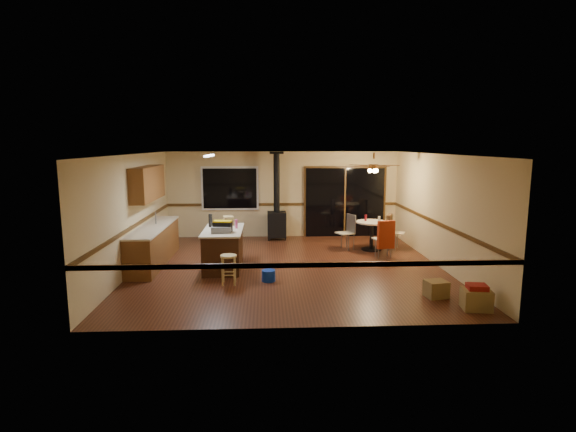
{
  "coord_description": "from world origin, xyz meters",
  "views": [
    {
      "loc": [
        -0.51,
        -10.1,
        2.83
      ],
      "look_at": [
        0.0,
        0.3,
        1.15
      ],
      "focal_mm": 28.0,
      "sensor_mm": 36.0,
      "label": 1
    }
  ],
  "objects": [
    {
      "name": "ceiling_fan",
      "position": [
        2.31,
        1.57,
        2.21
      ],
      "size": [
        0.24,
        0.24,
        0.55
      ],
      "color": "brown",
      "rests_on": "ceiling"
    },
    {
      "name": "ceiling",
      "position": [
        0.0,
        0.0,
        2.6
      ],
      "size": [
        7.0,
        7.0,
        0.0
      ],
      "primitive_type": "plane",
      "rotation": [
        3.14,
        0.0,
        0.0
      ],
      "color": "silver",
      "rests_on": "ground"
    },
    {
      "name": "wood_stove",
      "position": [
        -0.2,
        3.05,
        0.73
      ],
      "size": [
        0.55,
        0.5,
        2.52
      ],
      "color": "black",
      "rests_on": "ground"
    },
    {
      "name": "countertop",
      "position": [
        -3.2,
        0.5,
        0.88
      ],
      "size": [
        0.64,
        3.04,
        0.04
      ],
      "primitive_type": "cube",
      "color": "beige",
      "rests_on": "lower_cabinets"
    },
    {
      "name": "box_under_window",
      "position": [
        -1.84,
        3.1,
        0.21
      ],
      "size": [
        0.55,
        0.46,
        0.42
      ],
      "primitive_type": "cube",
      "rotation": [
        0.0,
        0.0,
        0.08
      ],
      "color": "olive",
      "rests_on": "floor"
    },
    {
      "name": "blue_bucket",
      "position": [
        -0.47,
        -1.08,
        0.12
      ],
      "size": [
        0.32,
        0.32,
        0.24
      ],
      "primitive_type": "cylinder",
      "rotation": [
        0.0,
        0.0,
        -0.15
      ],
      "color": "#0C31A9",
      "rests_on": "floor"
    },
    {
      "name": "wall_right",
      "position": [
        3.5,
        0.0,
        1.3
      ],
      "size": [
        0.0,
        7.0,
        7.0
      ],
      "primitive_type": "plane",
      "rotation": [
        1.57,
        0.0,
        -1.57
      ],
      "color": "#CDB882",
      "rests_on": "ground"
    },
    {
      "name": "wall_back",
      "position": [
        0.0,
        3.5,
        1.3
      ],
      "size": [
        7.0,
        0.0,
        7.0
      ],
      "primitive_type": "plane",
      "rotation": [
        1.57,
        0.0,
        0.0
      ],
      "color": "#CDB882",
      "rests_on": "ground"
    },
    {
      "name": "chair_left",
      "position": [
        1.7,
        1.71,
        0.59
      ],
      "size": [
        0.53,
        0.53,
        0.51
      ],
      "color": "#C5BA92",
      "rests_on": "ground"
    },
    {
      "name": "window",
      "position": [
        -1.6,
        3.45,
        1.5
      ],
      "size": [
        1.72,
        0.1,
        1.32
      ],
      "primitive_type": "cube",
      "color": "black",
      "rests_on": "ground"
    },
    {
      "name": "floor",
      "position": [
        0.0,
        0.0,
        0.0
      ],
      "size": [
        7.0,
        7.0,
        0.0
      ],
      "primitive_type": "plane",
      "color": "#4A2314",
      "rests_on": "ground"
    },
    {
      "name": "bottle_white",
      "position": [
        -1.45,
        0.6,
        0.99
      ],
      "size": [
        0.07,
        0.07,
        0.17
      ],
      "primitive_type": "cylinder",
      "rotation": [
        0.0,
        0.0,
        -0.25
      ],
      "color": "white",
      "rests_on": "kitchen_island"
    },
    {
      "name": "box_corner_a",
      "position": [
        3.1,
        -2.86,
        0.18
      ],
      "size": [
        0.52,
        0.46,
        0.36
      ],
      "primitive_type": "cube",
      "rotation": [
        0.0,
        0.0,
        -0.14
      ],
      "color": "olive",
      "rests_on": "floor"
    },
    {
      "name": "upper_cabinets",
      "position": [
        -3.33,
        0.7,
        1.9
      ],
      "size": [
        0.35,
        2.0,
        0.8
      ],
      "primitive_type": "cube",
      "color": "brown",
      "rests_on": "ground"
    },
    {
      "name": "bottle_pink",
      "position": [
        -1.2,
        0.13,
        1.0
      ],
      "size": [
        0.07,
        0.07,
        0.2
      ],
      "primitive_type": "cylinder",
      "rotation": [
        0.0,
        0.0,
        -0.14
      ],
      "color": "#D84C8C",
      "rests_on": "kitchen_island"
    },
    {
      "name": "wall_front",
      "position": [
        0.0,
        -3.5,
        1.3
      ],
      "size": [
        7.0,
        0.0,
        7.0
      ],
      "primitive_type": "plane",
      "rotation": [
        -1.57,
        0.0,
        0.0
      ],
      "color": "#CDB882",
      "rests_on": "ground"
    },
    {
      "name": "chair_rail",
      "position": [
        0.0,
        0.0,
        1.0
      ],
      "size": [
        7.0,
        7.0,
        0.08
      ],
      "primitive_type": null,
      "color": "#4B3012",
      "rests_on": "ground"
    },
    {
      "name": "glass_cream",
      "position": [
        2.49,
        1.52,
        0.85
      ],
      "size": [
        0.08,
        0.08,
        0.15
      ],
      "primitive_type": "cylinder",
      "rotation": [
        0.0,
        0.0,
        0.36
      ],
      "color": "beige",
      "rests_on": "dining_table"
    },
    {
      "name": "kitchen_island",
      "position": [
        -1.5,
        0.0,
        0.45
      ],
      "size": [
        0.88,
        1.68,
        0.9
      ],
      "color": "#381C0E",
      "rests_on": "ground"
    },
    {
      "name": "glass_red",
      "position": [
        2.16,
        1.67,
        0.87
      ],
      "size": [
        0.08,
        0.08,
        0.17
      ],
      "primitive_type": "cylinder",
      "rotation": [
        0.0,
        0.0,
        0.2
      ],
      "color": "#590C14",
      "rests_on": "dining_table"
    },
    {
      "name": "toolbox_yellow_lid",
      "position": [
        -1.48,
        -0.3,
        1.14
      ],
      "size": [
        0.42,
        0.26,
        0.03
      ],
      "primitive_type": "cube",
      "rotation": [
        0.0,
        0.0,
        -0.16
      ],
      "color": "gold",
      "rests_on": "toolbox_black"
    },
    {
      "name": "chair_right",
      "position": [
        2.84,
        1.69,
        0.6
      ],
      "size": [
        0.59,
        0.57,
        0.7
      ],
      "color": "#C5BA92",
      "rests_on": "ground"
    },
    {
      "name": "wall_left",
      "position": [
        -3.5,
        0.0,
        1.3
      ],
      "size": [
        0.0,
        7.0,
        7.0
      ],
      "primitive_type": "plane",
      "rotation": [
        1.57,
        0.0,
        1.57
      ],
      "color": "#CDB882",
      "rests_on": "ground"
    },
    {
      "name": "dining_table",
      "position": [
        2.31,
        1.57,
        0.53
      ],
      "size": [
        0.84,
        0.84,
        0.78
      ],
      "color": "black",
      "rests_on": "ground"
    },
    {
      "name": "bar_stool",
      "position": [
        -1.28,
        -1.24,
        0.3
      ],
      "size": [
        0.38,
        0.38,
        0.61
      ],
      "primitive_type": "cylinder",
      "rotation": [
        0.0,
        0.0,
        -0.14
      ],
      "color": "tan",
      "rests_on": "floor"
    },
    {
      "name": "lower_cabinets",
      "position": [
        -3.2,
        0.5,
        0.43
      ],
      "size": [
        0.6,
        3.0,
        0.86
      ],
      "primitive_type": "cube",
      "color": "brown",
      "rests_on": "ground"
    },
    {
      "name": "chair_near",
      "position": [
        2.45,
        0.69,
        0.6
      ],
      "size": [
        0.51,
        0.54,
        0.7
      ],
      "color": "#C5BA92",
      "rests_on": "ground"
    },
    {
      "name": "bottle_dark",
      "position": [
        -1.82,
        0.33,
        1.05
      ],
      "size": [
        0.11,
        0.11,
        0.31
      ],
      "primitive_type": "cylinder",
      "rotation": [
        0.0,
        0.0,
        -0.34
      ],
      "color": "black",
      "rests_on": "kitchen_island"
    },
    {
      "name": "sliding_door",
      "position": [
        1.9,
        3.45,
        1.05
      ],
      "size": [
        2.52,
        0.1,
        2.1
      ],
      "primitive_type": "cube",
      "color": "black",
      "rests_on": "ground"
    },
    {
      "name": "box_corner_b",
      "position": [
        2.65,
        -2.21,
        0.16
      ],
      "size": [
        0.43,
        0.39,
        0.31
      ],
      "primitive_type": "cube",
      "rotation": [
        0.0,
        0.0,
        0.17
      ],
      "color": "olive",
      "rests_on": "floor"
    },
    {
      "name": "box_small_red",
      "position": [
        3.1,
        -2.86,
        0.4
      ],
      "size": [
        0.36,
        0.32,
        0.09
      ],
      "primitive_type": "cube",
      "rotation": [
        0.0,
        0.0,
        -0.14
      ],
      "color": "maroon",
      "rests_on": "box_corner_a"
    },
    {
      "name": "box_on_island",
      "position": [
        -1.42,
        0.59,
        1.0
      ],
      "size": [
        0.29,
        0.35,
        0.21
      ],
      "primitive_type": "cube",
      "rotation": [
        0.0,
        0.0,
        0.21
      ],
      "color": "olive",
      "rests_on": "kitchen_island"
    },
    {
      "name": "fluorescent_strip",
      "position": [
        -1.8,
        0.3,
        2.56
      ],
      "size": [
        0.1,
        1.2,
        0.04
      ],
      "primitive_type": "cube",
      "color": "white",
      "rests_on": "ceiling"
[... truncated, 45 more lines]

